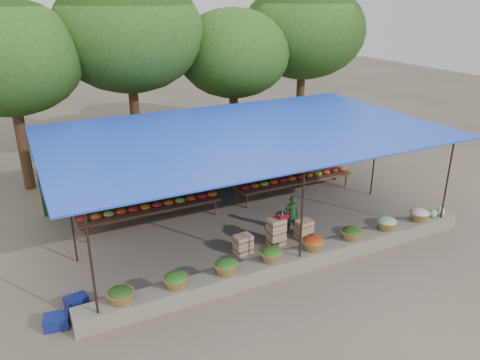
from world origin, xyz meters
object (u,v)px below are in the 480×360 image
crate_counter (275,234)px  blue_crate_front (56,322)px  weighing_scale (282,215)px  vendor_seated (292,214)px  blue_crate_back (76,302)px

crate_counter → blue_crate_front: 5.79m
crate_counter → weighing_scale: weighing_scale is taller
vendor_seated → blue_crate_back: vendor_seated is taller
blue_crate_front → crate_counter: bearing=20.4°
blue_crate_front → weighing_scale: bearing=20.0°
weighing_scale → blue_crate_front: 6.03m
vendor_seated → blue_crate_front: size_ratio=2.29×
blue_crate_front → vendor_seated: bearing=22.8°
blue_crate_front → blue_crate_back: bearing=57.3°
vendor_seated → crate_counter: bearing=49.6°
vendor_seated → blue_crate_front: bearing=33.3°
crate_counter → blue_crate_back: 5.27m
weighing_scale → blue_crate_front: size_ratio=0.65×
weighing_scale → blue_crate_front: weighing_scale is taller
crate_counter → blue_crate_back: size_ratio=5.14×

